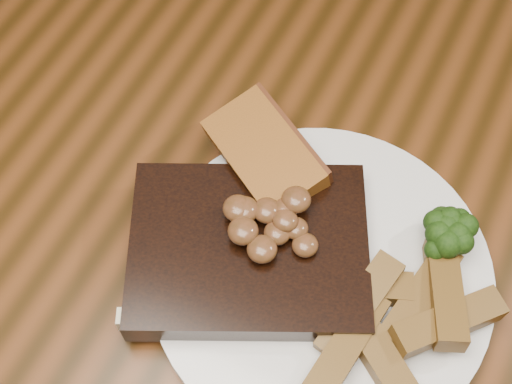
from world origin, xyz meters
TOP-DOWN VIEW (x-y plane):
  - dining_table at (0.00, 0.00)m, footprint 1.60×0.90m
  - plate at (0.07, -0.04)m, footprint 0.32×0.32m
  - steak at (0.01, -0.05)m, footprint 0.24×0.21m
  - steak_bone at (0.01, -0.12)m, footprint 0.13×0.07m
  - mushroom_pile at (0.02, -0.04)m, footprint 0.07×0.07m
  - garlic_bread at (-0.02, 0.03)m, footprint 0.12×0.11m
  - potato_wedges at (0.13, -0.06)m, footprint 0.12×0.12m
  - broccoli_cluster at (0.14, 0.03)m, footprint 0.06×0.06m

SIDE VIEW (x-z plane):
  - dining_table at x=0.00m, z-range 0.28..1.03m
  - plate at x=0.07m, z-range 0.75..0.76m
  - steak_bone at x=0.01m, z-range 0.76..0.78m
  - garlic_bread at x=-0.02m, z-range 0.76..0.79m
  - potato_wedges at x=0.13m, z-range 0.76..0.79m
  - steak at x=0.01m, z-range 0.76..0.79m
  - broccoli_cluster at x=0.14m, z-range 0.76..0.80m
  - mushroom_pile at x=0.02m, z-range 0.79..0.82m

